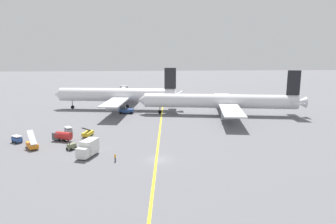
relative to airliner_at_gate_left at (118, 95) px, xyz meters
The scene contains 14 objects.
ground_plane 59.55m from the airliner_at_gate_left, 77.34° to the right, with size 600.00×600.00×0.00m, color slate.
taxiway_stripe 49.99m from the airliner_at_gate_left, 74.40° to the right, with size 0.50×120.00×0.01m, color yellow.
airliner_at_gate_left is the anchor object (origin of this frame).
airliner_being_pushed 39.78m from the airliner_at_gate_left, 19.93° to the right, with size 58.81×48.51×15.93m.
pushback_tug 9.90m from the airliner_at_gate_left, 68.48° to the right, with size 8.41×3.64×2.82m.
gse_gpu_cart_small 50.46m from the airliner_at_gate_left, 97.62° to the right, with size 2.57×2.64×1.90m.
gse_baggage_cart_trailing 48.39m from the airliner_at_gate_left, 116.56° to the right, with size 3.11×2.95×1.71m.
gse_stair_truck_yellow 50.97m from the airliner_at_gate_left, 108.45° to the right, with size 3.99×4.89×4.06m.
gse_baggage_cart_near_cluster 36.93m from the airliner_at_gate_left, 107.40° to the right, with size 2.74×3.15×1.71m.
gse_catering_truck_tall 54.83m from the airliner_at_gate_left, 92.13° to the right, with size 4.30×6.31×3.50m.
gse_fuel_bowser_stubby 44.06m from the airliner_at_gate_left, 104.12° to the right, with size 5.25×3.61×2.40m.
gse_belt_loader_portside 39.17m from the airliner_at_gate_left, 97.45° to the right, with size 2.73×5.07×3.02m.
ground_crew_marshaller_foreground 58.74m from the airliner_at_gate_left, 86.00° to the right, with size 0.36×0.36×1.66m.
jet_bridge 24.19m from the airliner_at_gate_left, 89.59° to the left, with size 3.84×19.77×5.85m.
Camera 1 is at (-2.53, -60.64, 22.20)m, focal length 32.56 mm.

